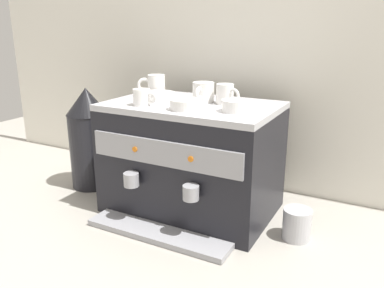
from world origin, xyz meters
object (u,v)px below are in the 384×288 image
ceramic_cup_2 (155,85)px  ceramic_cup_3 (226,94)px  milk_pitcher (297,224)px  espresso_machine (191,158)px  coffee_grinder (89,138)px  ceramic_bowl_1 (159,96)px  ceramic_bowl_2 (235,106)px  ceramic_cup_1 (142,97)px  ceramic_cup_0 (203,92)px  ceramic_bowl_0 (186,105)px

ceramic_cup_2 → ceramic_cup_3: size_ratio=1.04×
milk_pitcher → espresso_machine: bearing=174.9°
coffee_grinder → ceramic_bowl_1: bearing=1.8°
coffee_grinder → ceramic_bowl_2: bearing=-4.4°
ceramic_cup_1 → espresso_machine: bearing=40.1°
ceramic_cup_0 → ceramic_cup_3: size_ratio=1.22×
coffee_grinder → ceramic_bowl_0: bearing=-10.5°
espresso_machine → coffee_grinder: (-0.52, -0.01, 0.02)m
espresso_machine → milk_pitcher: (0.44, -0.04, -0.16)m
ceramic_cup_0 → ceramic_bowl_0: (0.01, -0.15, -0.02)m
ceramic_bowl_1 → espresso_machine: bearing=-2.6°
milk_pitcher → ceramic_cup_0: bearing=168.4°
ceramic_cup_1 → coffee_grinder: 0.46m
ceramic_cup_1 → coffee_grinder: ceramic_cup_1 is taller
ceramic_bowl_1 → ceramic_bowl_2: bearing=-11.0°
espresso_machine → ceramic_bowl_0: (0.03, -0.11, 0.24)m
espresso_machine → ceramic_cup_0: size_ratio=5.15×
espresso_machine → ceramic_cup_0: (0.03, 0.05, 0.26)m
espresso_machine → milk_pitcher: bearing=-5.1°
espresso_machine → ceramic_cup_2: (-0.22, 0.10, 0.26)m
ceramic_cup_3 → ceramic_bowl_2: bearing=-53.0°
ceramic_cup_2 → ceramic_bowl_0: bearing=-38.2°
ceramic_cup_2 → ceramic_bowl_1: 0.12m
ceramic_cup_0 → ceramic_cup_1: size_ratio=1.29×
ceramic_bowl_1 → ceramic_cup_0: bearing=12.5°
coffee_grinder → milk_pitcher: coffee_grinder is taller
ceramic_bowl_2 → milk_pitcher: (0.24, 0.02, -0.40)m
ceramic_bowl_1 → coffee_grinder: (-0.37, -0.01, -0.22)m
espresso_machine → ceramic_cup_0: bearing=60.5°
espresso_machine → ceramic_cup_1: bearing=-139.9°
ceramic_cup_1 → ceramic_cup_0: bearing=44.6°
coffee_grinder → ceramic_cup_0: bearing=5.3°
coffee_grinder → milk_pitcher: 0.98m
ceramic_cup_1 → ceramic_bowl_1: size_ratio=0.76×
espresso_machine → ceramic_cup_3: 0.29m
ceramic_cup_0 → ceramic_cup_2: ceramic_cup_2 is taller
ceramic_cup_3 → milk_pitcher: size_ratio=0.92×
espresso_machine → coffee_grinder: size_ratio=1.41×
ceramic_cup_2 → ceramic_bowl_2: size_ratio=1.15×
ceramic_cup_3 → coffee_grinder: bearing=-175.3°
espresso_machine → ceramic_bowl_1: ceramic_bowl_1 is taller
ceramic_bowl_2 → milk_pitcher: bearing=5.4°
ceramic_bowl_2 → coffee_grinder: size_ratio=0.20×
ceramic_cup_3 → coffee_grinder: (-0.64, -0.05, -0.24)m
ceramic_cup_0 → coffee_grinder: 0.60m
ceramic_cup_3 → milk_pitcher: bearing=-15.2°
espresso_machine → ceramic_cup_2: 0.36m
ceramic_bowl_1 → milk_pitcher: 0.71m
ceramic_cup_3 → ceramic_bowl_0: (-0.09, -0.16, -0.02)m
ceramic_cup_3 → ceramic_bowl_1: (-0.27, -0.04, -0.02)m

